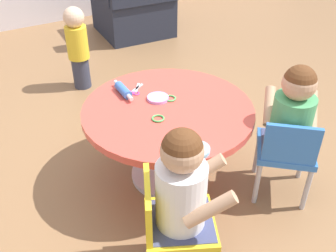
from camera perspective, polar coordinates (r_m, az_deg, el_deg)
The scene contains 14 objects.
ground_plane at distance 2.41m, azimuth 0.00°, elevation -7.11°, with size 10.00×10.00×0.00m, color olive.
craft_table at distance 2.17m, azimuth 0.00°, elevation 0.27°, with size 0.93×0.93×0.48m.
child_chair_left at distance 1.73m, azimuth 0.61°, elevation -13.92°, with size 0.40×0.40×0.54m.
seated_child_left at distance 1.57m, azimuth 2.13°, elevation -8.38°, with size 0.43×0.39×0.51m.
child_chair_right at distance 2.18m, azimuth 16.77°, elevation -3.54°, with size 0.42×0.42×0.54m.
seated_child_right at distance 2.09m, azimuth 17.73°, elevation 2.01°, with size 0.43×0.44×0.51m.
armchair_dark at distance 4.29m, azimuth -4.88°, elevation 17.10°, with size 0.75×0.76×0.85m.
toddler_standing at distance 3.24m, azimuth -13.01°, elevation 11.27°, with size 0.17×0.17×0.67m.
rolling_pin at distance 2.24m, azimuth -6.52°, elevation 5.20°, with size 0.05×0.23×0.05m.
craft_scissors at distance 2.27m, azimuth -4.81°, elevation 5.13°, with size 0.13×0.13×0.01m.
playdough_blob_0 at distance 1.80m, azimuth 4.14°, elevation -3.47°, with size 0.13×0.13×0.02m, color #8CCCF2.
playdough_blob_1 at distance 2.18m, azimuth -1.49°, elevation 4.09°, with size 0.12×0.12×0.02m, color #CC99E5.
cookie_cutter_0 at distance 2.19m, azimuth 0.28°, elevation 4.05°, with size 0.07×0.07×0.01m, color #4CB259.
cookie_cutter_1 at distance 2.02m, azimuth -1.46°, elevation 1.11°, with size 0.07×0.07×0.01m, color #4CB259.
Camera 1 is at (-0.90, -1.54, 1.61)m, focal length 41.92 mm.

